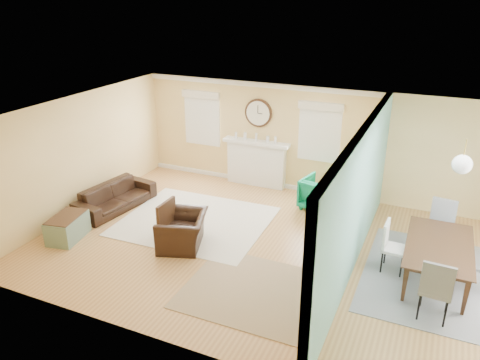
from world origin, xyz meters
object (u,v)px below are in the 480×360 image
object	(u,v)px
eames_chair	(183,231)
green_chair	(320,193)
credenza	(350,216)
dining_table	(439,263)
sofa	(115,197)

from	to	relation	value
eames_chair	green_chair	size ratio (longest dim) A/B	1.27
green_chair	credenza	bearing A→B (deg)	144.53
credenza	dining_table	distance (m)	1.99
sofa	green_chair	distance (m)	4.65
credenza	dining_table	bearing A→B (deg)	-30.01
green_chair	dining_table	size ratio (longest dim) A/B	0.41
sofa	credenza	world-z (taller)	credenza
sofa	dining_table	distance (m)	6.83
eames_chair	dining_table	bearing A→B (deg)	80.82
dining_table	sofa	bearing A→B (deg)	88.68
green_chair	credenza	distance (m)	1.29
eames_chair	dining_table	world-z (taller)	dining_table
green_chair	dining_table	bearing A→B (deg)	155.43
credenza	dining_table	world-z (taller)	credenza
eames_chair	credenza	distance (m)	3.36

